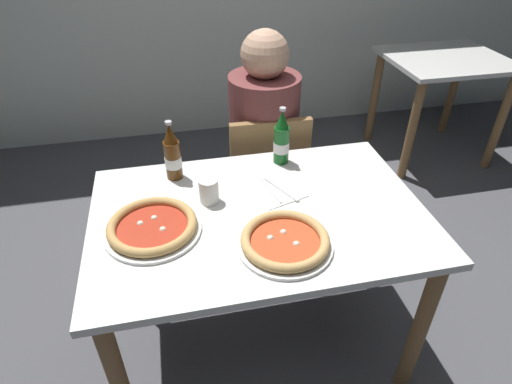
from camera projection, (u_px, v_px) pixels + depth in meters
ground_plane at (258, 338)px, 1.98m from camera, size 8.00×8.00×0.00m
dining_table_main at (259, 235)px, 1.61m from camera, size 1.20×0.80×0.75m
chair_behind_table at (265, 177)px, 2.22m from camera, size 0.41×0.41×0.85m
diner_seated at (264, 155)px, 2.20m from camera, size 0.34×0.34×1.21m
dining_table_background at (442, 79)px, 3.04m from camera, size 0.80×0.70×0.75m
pizza_margherita_near at (152, 227)px, 1.44m from camera, size 0.33×0.33×0.04m
pizza_marinara_far at (285, 241)px, 1.39m from camera, size 0.32×0.32×0.04m
beer_bottle_left at (282, 140)px, 1.77m from camera, size 0.07×0.07×0.25m
beer_bottle_center at (172, 155)px, 1.67m from camera, size 0.07×0.07×0.25m
napkin_with_cutlery at (276, 191)px, 1.65m from camera, size 0.23×0.23×0.01m
paper_cup at (209, 191)px, 1.57m from camera, size 0.07×0.07×0.09m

